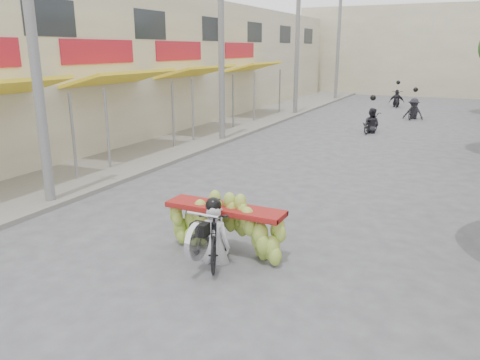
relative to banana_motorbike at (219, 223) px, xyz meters
name	(u,v)px	position (x,y,z in m)	size (l,w,h in m)	color
ground	(162,318)	(0.22, -2.13, -0.68)	(120.00, 120.00, 0.00)	#56565B
sidewalk_left	(222,127)	(-6.78, 12.87, -0.62)	(4.00, 60.00, 0.12)	slate
shophouse_row_left	(122,63)	(-11.77, 11.85, 2.32)	(9.77, 40.00, 6.00)	beige
far_building	(427,51)	(0.22, 35.87, 2.82)	(20.00, 6.00, 7.00)	beige
utility_pole_near	(32,34)	(-5.18, 0.87, 3.34)	(0.60, 0.24, 8.00)	slate
utility_pole_mid	(221,40)	(-5.18, 9.87, 3.34)	(0.60, 0.24, 8.00)	slate
utility_pole_far	(297,42)	(-5.18, 18.87, 3.34)	(0.60, 0.24, 8.00)	slate
utility_pole_back	(338,44)	(-5.18, 27.87, 3.34)	(0.60, 0.24, 8.00)	slate
banana_motorbike	(219,223)	(0.00, 0.00, 0.00)	(2.26, 1.91, 2.03)	black
bg_motorbike_a	(372,116)	(-0.07, 14.64, 0.07)	(0.86, 1.63, 1.95)	black
bg_motorbike_b	(414,104)	(1.18, 19.95, 0.16)	(1.13, 1.79, 1.95)	black
bg_motorbike_c	(397,95)	(-0.43, 25.24, 0.09)	(1.03, 1.83, 1.95)	black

